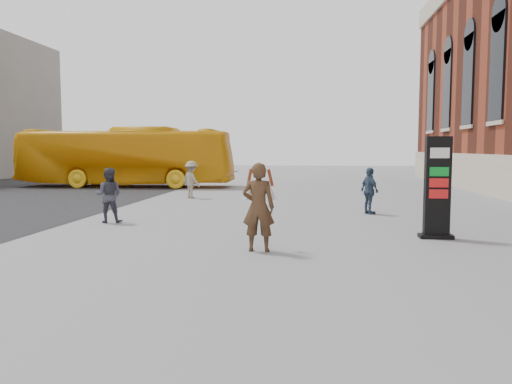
# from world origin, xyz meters

# --- Properties ---
(ground) EXTENTS (100.00, 100.00, 0.00)m
(ground) POSITION_xyz_m (0.00, 0.00, 0.00)
(ground) COLOR #9E9EA3
(info_pylon) EXTENTS (0.75, 0.38, 2.33)m
(info_pylon) POSITION_xyz_m (4.52, 1.16, 1.17)
(info_pylon) COLOR black
(info_pylon) RESTS_ON ground
(woman) EXTENTS (0.68, 0.60, 1.79)m
(woman) POSITION_xyz_m (0.62, -0.73, 0.91)
(woman) COLOR #442D1D
(woman) RESTS_ON ground
(bus) EXTENTS (11.49, 2.93, 3.18)m
(bus) POSITION_xyz_m (-8.30, 15.41, 1.59)
(bus) COLOR #E9A711
(bus) RESTS_ON road
(pedestrian_a) EXTENTS (0.80, 0.66, 1.53)m
(pedestrian_a) POSITION_xyz_m (-3.93, 2.66, 0.76)
(pedestrian_a) COLOR #363641
(pedestrian_a) RESTS_ON ground
(pedestrian_b) EXTENTS (1.13, 1.08, 1.54)m
(pedestrian_b) POSITION_xyz_m (-3.30, 9.63, 0.77)
(pedestrian_b) COLOR gray
(pedestrian_b) RESTS_ON ground
(pedestrian_c) EXTENTS (0.71, 0.93, 1.47)m
(pedestrian_c) POSITION_xyz_m (3.48, 5.32, 0.73)
(pedestrian_c) COLOR #33475E
(pedestrian_c) RESTS_ON ground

